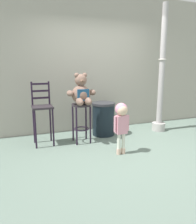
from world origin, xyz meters
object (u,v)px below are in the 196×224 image
Objects in this scene: lamppost at (161,83)px; bar_stool_with_teddy at (81,115)px; teddy_bear at (81,93)px; bar_chair_empty at (42,110)px; child_walking at (122,118)px; trash_bin at (103,119)px.

bar_stool_with_teddy is at bearing -176.31° from lamppost.
teddy_bear reaches higher than bar_chair_empty.
child_walking is 1.14m from trash_bin.
teddy_bear is 0.21× the size of lamppost.
teddy_bear is at bearing -90.00° from bar_stool_with_teddy.
trash_bin is (0.57, 0.28, -0.18)m from bar_stool_with_teddy.
child_walking is at bearing -39.63° from bar_chair_empty.
bar_chair_empty is (-0.71, 0.15, 0.12)m from bar_stool_with_teddy.
lamppost is at bearing 19.66° from child_walking.
bar_stool_with_teddy is at bearing 105.40° from child_walking.
lamppost reaches higher than bar_chair_empty.
bar_stool_with_teddy is at bearing 90.00° from teddy_bear.
trash_bin is (0.12, 1.10, -0.28)m from child_walking.
trash_bin is at bearing 6.00° from bar_chair_empty.
lamppost is at bearing 4.55° from teddy_bear.
bar_chair_empty is at bearing 126.94° from child_walking.
bar_stool_with_teddy is at bearing -153.91° from trash_bin.
trash_bin is at bearing 70.10° from child_walking.
trash_bin is at bearing 26.09° from bar_stool_with_teddy.
bar_stool_with_teddy is 1.08× the size of trash_bin.
bar_chair_empty is (-1.29, -0.14, 0.30)m from trash_bin.
trash_bin is 1.51m from lamppost.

